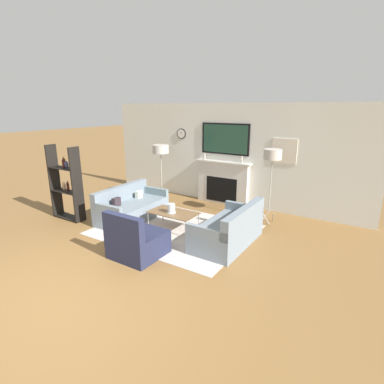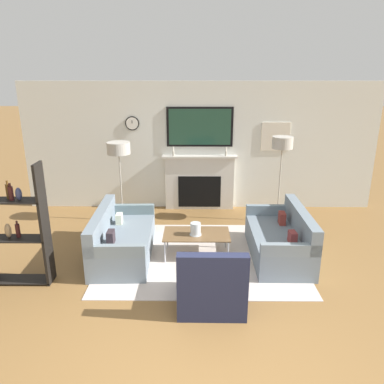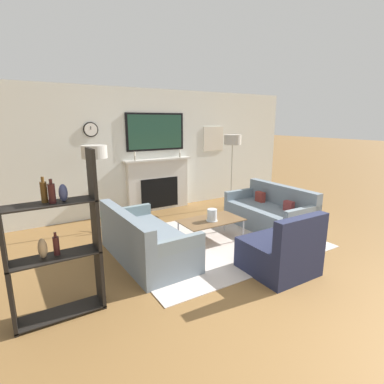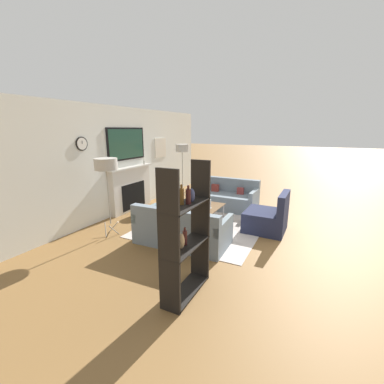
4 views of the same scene
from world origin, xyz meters
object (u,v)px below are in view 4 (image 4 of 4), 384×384
Objects in this scene: armchair at (268,218)px; shelf_unit at (186,234)px; hurricane_candle at (207,204)px; floor_lamp_left at (106,165)px; coffee_table at (206,208)px; couch_right at (226,198)px; couch_left at (181,230)px; floor_lamp_right at (182,149)px.

shelf_unit is at bearing 168.34° from armchair.
floor_lamp_left is (-1.47, 1.55, 0.99)m from hurricane_candle.
couch_right is at bearing -1.13° from coffee_table.
couch_left is 8.76× the size of hurricane_candle.
couch_right is 1.79m from armchair.
floor_lamp_left is at bearing 133.60° from hurricane_candle.
floor_lamp_right is at bearing 63.28° from armchair.
armchair is (1.40, -1.34, 0.01)m from couch_left.
shelf_unit reaches higher than couch_left.
floor_lamp_left is at bearing 99.94° from couch_left.
coffee_table is 0.12m from hurricane_candle.
coffee_table is (1.22, 0.03, 0.09)m from couch_left.
couch_left is 1.04× the size of floor_lamp_right.
floor_lamp_right is at bearing 42.64° from coffee_table.
floor_lamp_left is at bearing 151.81° from couch_right.
couch_left is 1.66× the size of coffee_table.
shelf_unit is (-4.14, -2.32, -0.72)m from floor_lamp_right.
couch_left reaches higher than hurricane_candle.
couch_right is 1.57× the size of coffee_table.
armchair is 0.50× the size of shelf_unit.
shelf_unit reaches higher than coffee_table.
couch_left is at bearing -178.64° from coffee_table.
shelf_unit is at bearing -162.80° from hurricane_candle.
floor_lamp_left is 0.94× the size of floor_lamp_right.
armchair reaches higher than coffee_table.
floor_lamp_right is at bearing 80.07° from couch_right.
floor_lamp_left is at bearing 134.75° from coffee_table.
floor_lamp_left is (-1.49, 1.50, 1.10)m from coffee_table.
coffee_table is at bearing 70.67° from hurricane_candle.
couch_right is 3.45m from floor_lamp_left.
coffee_table is 2.52m from floor_lamp_right.
floor_lamp_right is at bearing 43.21° from hurricane_candle.
armchair is 2.81m from shelf_unit.
shelf_unit is at bearing -148.56° from couch_left.
hurricane_candle is at bearing -109.33° from coffee_table.
hurricane_candle is 0.13× the size of floor_lamp_left.
shelf_unit reaches higher than floor_lamp_right.
couch_right is 1.91× the size of armchair.
floor_lamp_right reaches higher than coffee_table.
shelf_unit is (-3.87, -0.79, 0.57)m from couch_right.
floor_lamp_left reaches higher than armchair.
armchair is at bearing -43.74° from couch_left.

